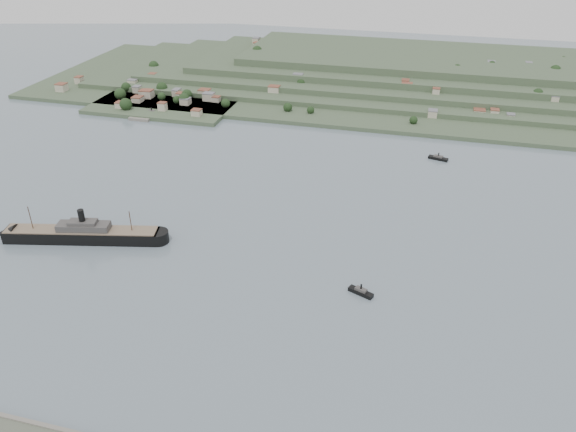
# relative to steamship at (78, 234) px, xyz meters

# --- Properties ---
(ground) EXTENTS (1400.00, 1400.00, 0.00)m
(ground) POSITION_rel_steamship_xyz_m (134.47, 12.61, -5.06)
(ground) COLOR slate
(ground) RESTS_ON ground
(far_peninsula) EXTENTS (760.00, 309.00, 30.00)m
(far_peninsula) POSITION_rel_steamship_xyz_m (162.38, 405.71, 6.82)
(far_peninsula) COLOR #394B32
(far_peninsula) RESTS_ON ground
(steamship) EXTENTS (112.97, 37.19, 27.42)m
(steamship) POSITION_rel_steamship_xyz_m (0.00, 0.00, 0.00)
(steamship) COLOR black
(steamship) RESTS_ON ground
(tugboat) EXTENTS (15.32, 9.42, 6.72)m
(tugboat) POSITION_rel_steamship_xyz_m (187.31, -9.57, -3.42)
(tugboat) COLOR black
(tugboat) RESTS_ON ground
(ferry_west) EXTENTS (19.47, 12.28, 7.10)m
(ferry_west) POSITION_rel_steamship_xyz_m (-67.44, 237.61, -3.35)
(ferry_west) COLOR black
(ferry_west) RESTS_ON ground
(ferry_east) EXTENTS (17.32, 8.98, 6.26)m
(ferry_east) POSITION_rel_steamship_xyz_m (223.95, 194.33, -3.56)
(ferry_east) COLOR black
(ferry_east) RESTS_ON ground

